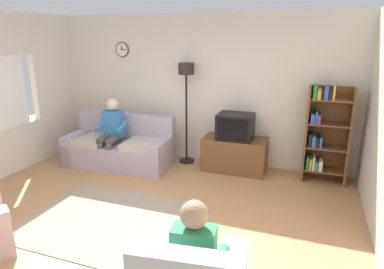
{
  "coord_description": "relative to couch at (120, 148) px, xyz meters",
  "views": [
    {
      "loc": [
        1.99,
        -3.28,
        2.3
      ],
      "look_at": [
        0.45,
        0.97,
        0.98
      ],
      "focal_mm": 31.54,
      "sensor_mm": 36.0,
      "label": 1
    }
  ],
  "objects": [
    {
      "name": "person_in_right_armchair",
      "position": [
        2.49,
        -2.87,
        0.29
      ],
      "size": [
        0.55,
        0.57,
        1.12
      ],
      "color": "#338C59",
      "rests_on": "ground_plane"
    },
    {
      "name": "bookshelf",
      "position": [
        3.48,
        0.51,
        0.51
      ],
      "size": [
        0.68,
        0.36,
        1.59
      ],
      "color": "brown",
      "rests_on": "ground_plane"
    },
    {
      "name": "ground_plane",
      "position": [
        1.27,
        -1.81,
        -0.31
      ],
      "size": [
        12.0,
        12.0,
        0.0
      ],
      "primitive_type": "plane",
      "color": "#B27F51"
    },
    {
      "name": "couch",
      "position": [
        0.0,
        0.0,
        0.0
      ],
      "size": [
        1.95,
        1.0,
        0.9
      ],
      "color": "#A899A8",
      "rests_on": "ground_plane"
    },
    {
      "name": "area_rug",
      "position": [
        0.98,
        -1.82,
        -0.31
      ],
      "size": [
        2.2,
        1.7,
        0.01
      ],
      "primitive_type": "cube",
      "color": "gray",
      "rests_on": "ground_plane"
    },
    {
      "name": "tv",
      "position": [
        2.06,
        0.42,
        0.5
      ],
      "size": [
        0.6,
        0.49,
        0.44
      ],
      "color": "black",
      "rests_on": "tv_stand"
    },
    {
      "name": "tv_stand",
      "position": [
        2.06,
        0.44,
        -0.02
      ],
      "size": [
        1.1,
        0.56,
        0.59
      ],
      "color": "brown",
      "rests_on": "ground_plane"
    },
    {
      "name": "back_wall_assembly",
      "position": [
        1.27,
        0.85,
        1.04
      ],
      "size": [
        6.2,
        0.17,
        2.7
      ],
      "color": "silver",
      "rests_on": "ground_plane"
    },
    {
      "name": "floor_lamp",
      "position": [
        1.11,
        0.54,
        1.14
      ],
      "size": [
        0.28,
        0.28,
        1.85
      ],
      "color": "black",
      "rests_on": "ground_plane"
    },
    {
      "name": "person_on_couch",
      "position": [
        -0.09,
        -0.11,
        0.39
      ],
      "size": [
        0.53,
        0.55,
        1.24
      ],
      "color": "#3372B2",
      "rests_on": "ground_plane"
    }
  ]
}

